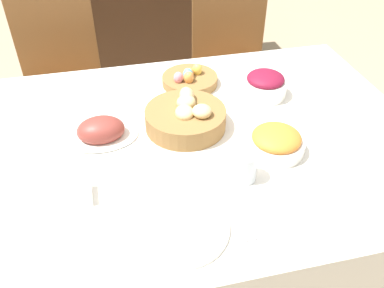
{
  "coord_description": "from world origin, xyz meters",
  "views": [
    {
      "loc": [
        -0.22,
        -1.09,
        1.59
      ],
      "look_at": [
        0.01,
        -0.09,
        0.77
      ],
      "focal_mm": 38.0,
      "sensor_mm": 36.0,
      "label": 1
    }
  ],
  "objects_px": {
    "egg_basket": "(190,79)",
    "fork": "(122,239)",
    "sideboard": "(169,12)",
    "dinner_plate": "(181,228)",
    "carrot_bowl": "(276,142)",
    "chair_far_left": "(59,81)",
    "beet_salad_bowl": "(265,85)",
    "knife": "(236,219)",
    "ham_platter": "(101,131)",
    "spoon": "(247,217)",
    "drinking_cup": "(245,166)",
    "butter_dish": "(69,196)",
    "chair_far_right": "(232,62)",
    "bread_basket": "(186,117)"
  },
  "relations": [
    {
      "from": "egg_basket",
      "to": "fork",
      "type": "height_order",
      "value": "egg_basket"
    },
    {
      "from": "sideboard",
      "to": "dinner_plate",
      "type": "bearing_deg",
      "value": -99.49
    },
    {
      "from": "carrot_bowl",
      "to": "chair_far_left",
      "type": "bearing_deg",
      "value": 126.24
    },
    {
      "from": "dinner_plate",
      "to": "fork",
      "type": "distance_m",
      "value": 0.16
    },
    {
      "from": "beet_salad_bowl",
      "to": "knife",
      "type": "relative_size",
      "value": 1.07
    },
    {
      "from": "sideboard",
      "to": "knife",
      "type": "distance_m",
      "value": 2.37
    },
    {
      "from": "ham_platter",
      "to": "spoon",
      "type": "relative_size",
      "value": 1.56
    },
    {
      "from": "chair_far_left",
      "to": "drinking_cup",
      "type": "bearing_deg",
      "value": -55.91
    },
    {
      "from": "beet_salad_bowl",
      "to": "fork",
      "type": "xyz_separation_m",
      "value": [
        -0.62,
        -0.59,
        -0.05
      ]
    },
    {
      "from": "carrot_bowl",
      "to": "fork",
      "type": "distance_m",
      "value": 0.59
    },
    {
      "from": "chair_far_left",
      "to": "fork",
      "type": "distance_m",
      "value": 1.33
    },
    {
      "from": "spoon",
      "to": "drinking_cup",
      "type": "bearing_deg",
      "value": 77.05
    },
    {
      "from": "beet_salad_bowl",
      "to": "butter_dish",
      "type": "relative_size",
      "value": 1.3
    },
    {
      "from": "butter_dish",
      "to": "beet_salad_bowl",
      "type": "bearing_deg",
      "value": 28.78
    },
    {
      "from": "carrot_bowl",
      "to": "drinking_cup",
      "type": "relative_size",
      "value": 1.95
    },
    {
      "from": "chair_far_right",
      "to": "butter_dish",
      "type": "xyz_separation_m",
      "value": [
        -0.85,
        -1.12,
        0.24
      ]
    },
    {
      "from": "ham_platter",
      "to": "dinner_plate",
      "type": "distance_m",
      "value": 0.49
    },
    {
      "from": "sideboard",
      "to": "knife",
      "type": "relative_size",
      "value": 7.19
    },
    {
      "from": "egg_basket",
      "to": "drinking_cup",
      "type": "xyz_separation_m",
      "value": [
        0.04,
        -0.59,
        0.03
      ]
    },
    {
      "from": "ham_platter",
      "to": "drinking_cup",
      "type": "height_order",
      "value": "drinking_cup"
    },
    {
      "from": "chair_far_left",
      "to": "carrot_bowl",
      "type": "xyz_separation_m",
      "value": [
        0.76,
        -1.04,
        0.26
      ]
    },
    {
      "from": "spoon",
      "to": "egg_basket",
      "type": "bearing_deg",
      "value": 91.87
    },
    {
      "from": "ham_platter",
      "to": "egg_basket",
      "type": "bearing_deg",
      "value": 37.47
    },
    {
      "from": "chair_far_left",
      "to": "dinner_plate",
      "type": "distance_m",
      "value": 1.37
    },
    {
      "from": "bread_basket",
      "to": "drinking_cup",
      "type": "relative_size",
      "value": 2.95
    },
    {
      "from": "chair_far_right",
      "to": "ham_platter",
      "type": "height_order",
      "value": "chair_far_right"
    },
    {
      "from": "bread_basket",
      "to": "beet_salad_bowl",
      "type": "relative_size",
      "value": 1.66
    },
    {
      "from": "carrot_bowl",
      "to": "drinking_cup",
      "type": "height_order",
      "value": "drinking_cup"
    },
    {
      "from": "carrot_bowl",
      "to": "fork",
      "type": "relative_size",
      "value": 1.18
    },
    {
      "from": "beet_salad_bowl",
      "to": "egg_basket",
      "type": "bearing_deg",
      "value": 150.87
    },
    {
      "from": "butter_dish",
      "to": "chair_far_right",
      "type": "bearing_deg",
      "value": 52.55
    },
    {
      "from": "chair_far_left",
      "to": "knife",
      "type": "relative_size",
      "value": 5.81
    },
    {
      "from": "spoon",
      "to": "sideboard",
      "type": "bearing_deg",
      "value": 87.38
    },
    {
      "from": "fork",
      "to": "butter_dish",
      "type": "distance_m",
      "value": 0.22
    },
    {
      "from": "ham_platter",
      "to": "butter_dish",
      "type": "height_order",
      "value": "ham_platter"
    },
    {
      "from": "egg_basket",
      "to": "carrot_bowl",
      "type": "bearing_deg",
      "value": -69.86
    },
    {
      "from": "beet_salad_bowl",
      "to": "sideboard",
      "type": "bearing_deg",
      "value": 92.35
    },
    {
      "from": "chair_far_left",
      "to": "drinking_cup",
      "type": "height_order",
      "value": "chair_far_left"
    },
    {
      "from": "fork",
      "to": "butter_dish",
      "type": "bearing_deg",
      "value": 124.6
    },
    {
      "from": "dinner_plate",
      "to": "fork",
      "type": "height_order",
      "value": "dinner_plate"
    },
    {
      "from": "ham_platter",
      "to": "knife",
      "type": "distance_m",
      "value": 0.57
    },
    {
      "from": "beet_salad_bowl",
      "to": "dinner_plate",
      "type": "bearing_deg",
      "value": -127.92
    },
    {
      "from": "dinner_plate",
      "to": "spoon",
      "type": "height_order",
      "value": "dinner_plate"
    },
    {
      "from": "chair_far_right",
      "to": "sideboard",
      "type": "distance_m",
      "value": 1.06
    },
    {
      "from": "egg_basket",
      "to": "butter_dish",
      "type": "distance_m",
      "value": 0.74
    },
    {
      "from": "sideboard",
      "to": "spoon",
      "type": "relative_size",
      "value": 7.19
    },
    {
      "from": "sideboard",
      "to": "ham_platter",
      "type": "distance_m",
      "value": 1.99
    },
    {
      "from": "fork",
      "to": "butter_dish",
      "type": "relative_size",
      "value": 1.21
    },
    {
      "from": "chair_far_left",
      "to": "egg_basket",
      "type": "height_order",
      "value": "chair_far_left"
    },
    {
      "from": "drinking_cup",
      "to": "butter_dish",
      "type": "xyz_separation_m",
      "value": [
        -0.52,
        0.03,
        -0.03
      ]
    }
  ]
}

